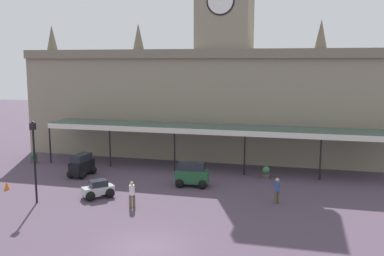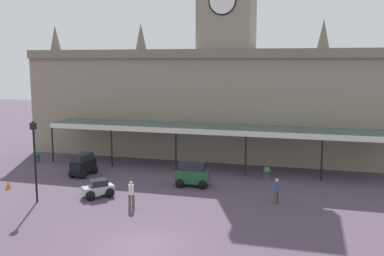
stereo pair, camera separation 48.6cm
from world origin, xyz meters
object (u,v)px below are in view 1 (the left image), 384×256
pedestrian_crossing_forecourt (277,190)px  victorian_lamppost (34,153)px  car_green_van (192,176)px  planter_forecourt_centre (34,157)px  planter_near_kerb (266,172)px  pedestrian_near_entrance (132,193)px  car_black_van (82,166)px  traffic_cone (7,186)px  car_silver_sedan (98,190)px

pedestrian_crossing_forecourt → victorian_lamppost: 15.66m
car_green_van → victorian_lamppost: victorian_lamppost is taller
car_green_van → planter_forecourt_centre: (-15.62, 3.75, -0.32)m
car_green_van → pedestrian_crossing_forecourt: size_ratio=1.47×
planter_near_kerb → car_green_van: bearing=-144.7°
victorian_lamppost → pedestrian_crossing_forecourt: bearing=13.9°
pedestrian_near_entrance → planter_near_kerb: 11.74m
car_black_van → traffic_cone: (-3.40, -4.69, -0.53)m
car_green_van → planter_near_kerb: 6.19m
car_silver_sedan → pedestrian_crossing_forecourt: pedestrian_crossing_forecourt is taller
car_black_van → car_silver_sedan: bearing=-51.7°
car_green_van → planter_forecourt_centre: car_green_van is taller
car_silver_sedan → car_black_van: size_ratio=0.90×
car_silver_sedan → pedestrian_near_entrance: size_ratio=1.33×
victorian_lamppost → planter_forecourt_centre: 12.31m
car_silver_sedan → planter_near_kerb: bearing=36.3°
car_green_van → victorian_lamppost: size_ratio=0.46×
car_green_van → pedestrian_crossing_forecourt: 6.68m
car_silver_sedan → pedestrian_crossing_forecourt: size_ratio=1.33×
pedestrian_crossing_forecourt → planter_forecourt_centre: bearing=164.3°
planter_near_kerb → traffic_cone: bearing=-156.7°
car_black_van → planter_forecourt_centre: (-6.42, 3.09, -0.32)m
car_black_van → pedestrian_near_entrance: bearing=-42.1°
car_silver_sedan → planter_forecourt_centre: size_ratio=2.31×
traffic_cone → car_green_van: bearing=17.8°
car_green_van → car_silver_sedan: 6.83m
pedestrian_near_entrance → planter_forecourt_centre: 16.05m
car_green_van → car_black_van: (-9.20, 0.65, 0.00)m
car_black_van → pedestrian_near_entrance: (6.73, -6.09, 0.10)m
pedestrian_crossing_forecourt → traffic_cone: (-18.84, -1.66, -0.63)m
car_green_van → victorian_lamppost: 10.99m
car_green_van → victorian_lamppost: bearing=-145.2°
car_silver_sedan → planter_near_kerb: 13.00m
car_silver_sedan → car_black_van: 6.09m
car_green_van → car_silver_sedan: bearing=-142.8°
car_silver_sedan → pedestrian_near_entrance: 3.27m
pedestrian_near_entrance → planter_forecourt_centre: size_ratio=1.74×
car_green_van → planter_near_kerb: (5.04, 3.57, -0.32)m
car_silver_sedan → traffic_cone: car_silver_sedan is taller
victorian_lamppost → car_green_van: bearing=34.8°
pedestrian_crossing_forecourt → traffic_cone: 18.92m
car_green_van → pedestrian_near_entrance: (-2.47, -5.44, 0.10)m
car_black_van → traffic_cone: size_ratio=4.40×
car_silver_sedan → car_black_van: bearing=128.3°
car_black_van → pedestrian_near_entrance: 9.08m
planter_forecourt_centre → planter_near_kerb: 20.67m
car_black_van → victorian_lamppost: (0.41, -6.76, 2.48)m
car_black_van → victorian_lamppost: bearing=-86.5°
pedestrian_near_entrance → traffic_cone: size_ratio=3.00×
pedestrian_crossing_forecourt → planter_forecourt_centre: 22.70m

